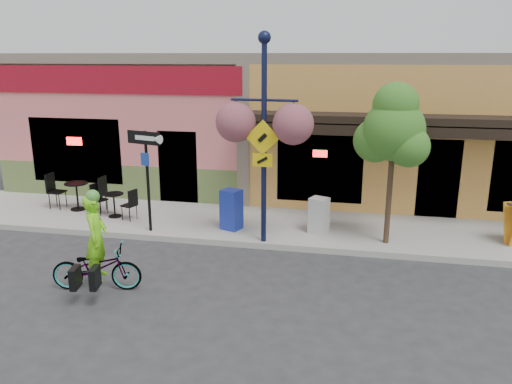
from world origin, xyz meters
TOP-DOWN VIEW (x-y plane):
  - ground at (0.00, 0.00)m, footprint 90.00×90.00m
  - sidewalk at (0.00, 2.00)m, footprint 24.00×3.00m
  - curb at (0.00, 0.55)m, footprint 24.00×0.12m
  - building at (0.00, 7.50)m, footprint 18.20×8.20m
  - bicycle at (-2.66, -2.19)m, footprint 1.82×0.93m
  - cyclist_rider at (-2.61, -2.19)m, footprint 0.51×0.67m
  - lamp_post at (0.11, 0.67)m, footprint 1.57×0.71m
  - one_way_sign at (-2.83, 0.83)m, footprint 0.99×0.48m
  - cafe_set_left at (-5.58, 2.07)m, footprint 1.76×0.94m
  - cafe_set_right at (-4.24, 1.68)m, footprint 1.59×1.12m
  - newspaper_box_blue at (-0.85, 1.36)m, footprint 0.58×0.55m
  - newspaper_box_grey at (1.35, 1.49)m, footprint 0.54×0.52m
  - street_tree at (2.98, 1.13)m, footprint 1.79×1.79m

SIDE VIEW (x-z plane):
  - ground at x=0.00m, z-range 0.00..0.00m
  - sidewalk at x=0.00m, z-range 0.00..0.15m
  - curb at x=0.00m, z-range 0.00..0.15m
  - bicycle at x=-2.66m, z-range 0.00..0.91m
  - cafe_set_right at x=-4.24m, z-range 0.15..1.01m
  - newspaper_box_grey at x=1.35m, z-range 0.15..1.05m
  - newspaper_box_blue at x=-0.85m, z-range 0.15..1.18m
  - cafe_set_left at x=-5.58m, z-range 0.15..1.19m
  - cyclist_rider at x=-2.61m, z-range 0.00..1.67m
  - one_way_sign at x=-2.83m, z-range 0.15..2.69m
  - street_tree at x=2.98m, z-range 0.15..3.94m
  - building at x=0.00m, z-range 0.00..4.50m
  - lamp_post at x=0.11m, z-range 0.15..4.97m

